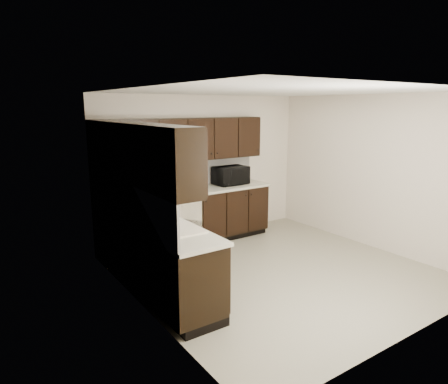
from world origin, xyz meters
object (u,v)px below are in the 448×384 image
Objects in this scene: microwave at (231,176)px; toaster_oven at (112,193)px; sink at (171,233)px; storage_bin at (154,210)px; blue_pitcher at (167,213)px.

toaster_oven is at bearing 177.33° from microwave.
storage_bin is (0.02, 0.49, 0.16)m from sink.
sink is at bearing -142.03° from microwave.
microwave is at bearing 31.35° from storage_bin.
sink is at bearing -92.47° from storage_bin.
sink is 1.41× the size of microwave.
storage_bin reaches higher than toaster_oven.
storage_bin is (-2.05, -1.25, -0.06)m from microwave.
storage_bin is (0.09, -1.27, 0.00)m from toaster_oven.
microwave reaches higher than blue_pitcher.
blue_pitcher reaches higher than toaster_oven.
toaster_oven is at bearing 117.76° from blue_pitcher.
toaster_oven is 0.61× the size of storage_bin.
toaster_oven is 1.65m from blue_pitcher.
microwave is 2.41m from storage_bin.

